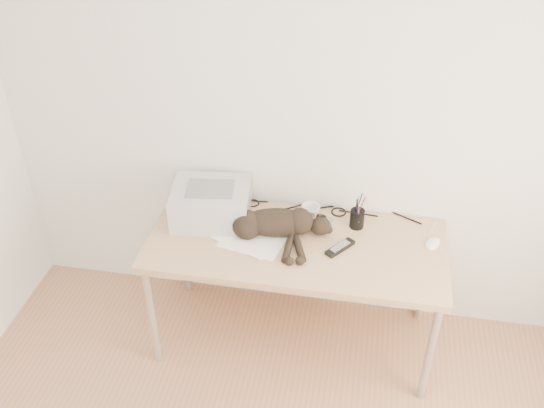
% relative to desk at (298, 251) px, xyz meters
% --- Properties ---
extents(wall_back, '(3.50, 0.00, 3.50)m').
position_rel_desk_xyz_m(wall_back, '(0.00, 0.27, 0.69)').
color(wall_back, white).
rests_on(wall_back, floor).
extents(desk, '(1.60, 0.70, 0.74)m').
position_rel_desk_xyz_m(desk, '(0.00, 0.00, 0.00)').
color(desk, tan).
rests_on(desk, floor).
extents(printer, '(0.47, 0.41, 0.20)m').
position_rel_desk_xyz_m(printer, '(-0.50, 0.05, 0.23)').
color(printer, '#B7B7BC').
rests_on(printer, desk).
extents(papers, '(0.42, 0.35, 0.01)m').
position_rel_desk_xyz_m(papers, '(-0.25, -0.10, 0.14)').
color(papers, white).
rests_on(papers, desk).
extents(cat, '(0.74, 0.35, 0.17)m').
position_rel_desk_xyz_m(cat, '(-0.14, -0.04, 0.21)').
color(cat, black).
rests_on(cat, desk).
extents(mug, '(0.14, 0.14, 0.10)m').
position_rel_desk_xyz_m(mug, '(0.05, 0.13, 0.18)').
color(mug, white).
rests_on(mug, desk).
extents(pen_cup, '(0.08, 0.08, 0.20)m').
position_rel_desk_xyz_m(pen_cup, '(0.31, 0.11, 0.19)').
color(pen_cup, black).
rests_on(pen_cup, desk).
extents(remote_grey, '(0.08, 0.17, 0.02)m').
position_rel_desk_xyz_m(remote_grey, '(0.14, 0.07, 0.14)').
color(remote_grey, slate).
rests_on(remote_grey, desk).
extents(remote_black, '(0.15, 0.18, 0.02)m').
position_rel_desk_xyz_m(remote_black, '(0.24, -0.10, 0.14)').
color(remote_black, black).
rests_on(remote_black, desk).
extents(mouse, '(0.11, 0.14, 0.04)m').
position_rel_desk_xyz_m(mouse, '(0.72, 0.03, 0.15)').
color(mouse, white).
rests_on(mouse, desk).
extents(cable_tangle, '(1.36, 0.09, 0.01)m').
position_rel_desk_xyz_m(cable_tangle, '(0.00, 0.22, 0.14)').
color(cable_tangle, black).
rests_on(cable_tangle, desk).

